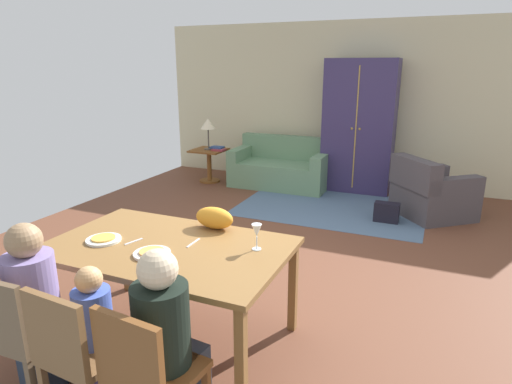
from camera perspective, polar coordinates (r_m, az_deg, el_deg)
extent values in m
cube|color=brown|center=(4.90, 4.47, -7.73)|extent=(6.85, 6.24, 0.02)
cube|color=beige|center=(7.58, 12.64, 11.14)|extent=(6.85, 0.10, 2.70)
cube|color=brown|center=(3.16, -11.61, -7.20)|extent=(1.71, 1.05, 0.04)
cube|color=brown|center=(3.52, -26.73, -13.02)|extent=(0.06, 0.06, 0.72)
cube|color=brown|center=(2.65, -2.00, -21.45)|extent=(0.06, 0.06, 0.72)
cube|color=brown|center=(4.10, -16.82, -7.74)|extent=(0.06, 0.06, 0.72)
cube|color=brown|center=(3.38, 4.90, -12.44)|extent=(0.06, 0.06, 0.72)
cylinder|color=silver|center=(3.34, -19.49, -5.97)|extent=(0.25, 0.25, 0.02)
cylinder|color=gold|center=(3.34, -19.51, -5.73)|extent=(0.17, 0.17, 0.01)
cylinder|color=silver|center=(3.02, -13.58, -7.91)|extent=(0.25, 0.25, 0.02)
cylinder|color=#E79C4A|center=(3.01, -13.60, -7.65)|extent=(0.17, 0.17, 0.01)
cylinder|color=silver|center=(3.02, 0.09, -7.54)|extent=(0.06, 0.06, 0.01)
cylinder|color=silver|center=(3.00, 0.09, -6.70)|extent=(0.01, 0.01, 0.09)
cone|color=silver|center=(2.96, 0.09, -5.10)|extent=(0.07, 0.07, 0.09)
cube|color=silver|center=(3.26, -15.86, -6.32)|extent=(0.06, 0.15, 0.01)
cube|color=silver|center=(3.15, -8.28, -6.66)|extent=(0.01, 0.17, 0.01)
cube|color=brown|center=(3.08, -27.75, -16.00)|extent=(0.43, 0.43, 0.04)
cube|color=brown|center=(3.19, -22.39, -19.00)|extent=(0.04, 0.04, 0.41)
cube|color=brown|center=(3.42, -27.01, -17.03)|extent=(0.04, 0.04, 0.41)
cube|color=#2F3E56|center=(3.27, -25.32, -18.03)|extent=(0.27, 0.35, 0.45)
cylinder|color=#8270AB|center=(3.00, -27.50, -11.45)|extent=(0.30, 0.30, 0.46)
sphere|color=#987754|center=(2.87, -28.34, -5.67)|extent=(0.21, 0.21, 0.21)
cube|color=brown|center=(2.78, -21.20, -18.98)|extent=(0.45, 0.45, 0.04)
cube|color=brown|center=(2.56, -25.01, -16.58)|extent=(0.42, 0.07, 0.42)
cube|color=brown|center=(2.90, -15.29, -22.25)|extent=(0.04, 0.04, 0.41)
cube|color=brown|center=(3.11, -20.53, -19.73)|extent=(0.04, 0.04, 0.41)
cube|color=#3E2B4F|center=(2.96, -19.03, -21.20)|extent=(0.20, 0.26, 0.45)
cylinder|color=#4059BC|center=(2.71, -20.71, -15.16)|extent=(0.22, 0.22, 0.33)
sphere|color=tan|center=(2.60, -21.23, -10.74)|extent=(0.15, 0.15, 0.15)
cube|color=brown|center=(2.52, -12.85, -22.29)|extent=(0.46, 0.46, 0.04)
cube|color=brown|center=(2.27, -16.59, -20.09)|extent=(0.42, 0.08, 0.42)
cube|color=brown|center=(2.85, -12.92, -22.70)|extent=(0.04, 0.04, 0.41)
cylinder|color=black|center=(2.41, -12.38, -16.86)|extent=(0.30, 0.30, 0.46)
sphere|color=beige|center=(2.25, -12.88, -9.92)|extent=(0.21, 0.21, 0.21)
ellipsoid|color=orange|center=(3.38, -5.52, -3.42)|extent=(0.33, 0.17, 0.17)
cube|color=slate|center=(6.39, 9.88, -1.99)|extent=(2.60, 1.80, 0.01)
cube|color=slate|center=(7.36, 3.18, 2.36)|extent=(1.63, 0.84, 0.42)
cube|color=slate|center=(7.59, 4.12, 5.93)|extent=(1.63, 0.20, 0.40)
cube|color=slate|center=(7.57, -1.95, 5.16)|extent=(0.18, 0.84, 0.20)
cube|color=slate|center=(7.09, 8.73, 4.21)|extent=(0.18, 0.84, 0.20)
cube|color=#464043|center=(6.37, 22.38, -1.11)|extent=(1.19, 1.19, 0.42)
cube|color=#464043|center=(6.06, 20.26, 2.30)|extent=(0.69, 0.78, 0.40)
cube|color=#464043|center=(6.05, 24.62, 0.79)|extent=(0.76, 0.67, 0.20)
cube|color=#464043|center=(6.55, 20.88, 2.32)|extent=(0.76, 0.67, 0.20)
cube|color=#352B56|center=(7.19, 13.47, 8.42)|extent=(1.10, 0.56, 2.10)
cube|color=gold|center=(6.92, 13.05, 8.15)|extent=(0.02, 0.01, 1.89)
sphere|color=gold|center=(6.92, 12.55, 8.18)|extent=(0.04, 0.04, 0.04)
sphere|color=gold|center=(6.90, 13.53, 8.10)|extent=(0.04, 0.04, 0.04)
cube|color=brown|center=(7.63, -6.26, 5.50)|extent=(0.56, 0.56, 0.03)
cylinder|color=brown|center=(7.69, -6.19, 3.38)|extent=(0.08, 0.08, 0.55)
cylinder|color=brown|center=(7.75, -6.13, 1.51)|extent=(0.36, 0.36, 0.03)
cylinder|color=#4D473E|center=(7.62, -6.26, 5.69)|extent=(0.16, 0.16, 0.02)
cylinder|color=#4D473E|center=(7.59, -6.30, 7.02)|extent=(0.02, 0.02, 0.34)
cone|color=beige|center=(7.55, -6.37, 8.97)|extent=(0.26, 0.26, 0.18)
cube|color=maroon|center=(7.49, -4.96, 5.57)|extent=(0.22, 0.16, 0.03)
cube|color=navy|center=(7.58, -5.15, 5.91)|extent=(0.22, 0.16, 0.03)
cube|color=black|center=(5.94, 16.87, -2.59)|extent=(0.32, 0.16, 0.26)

